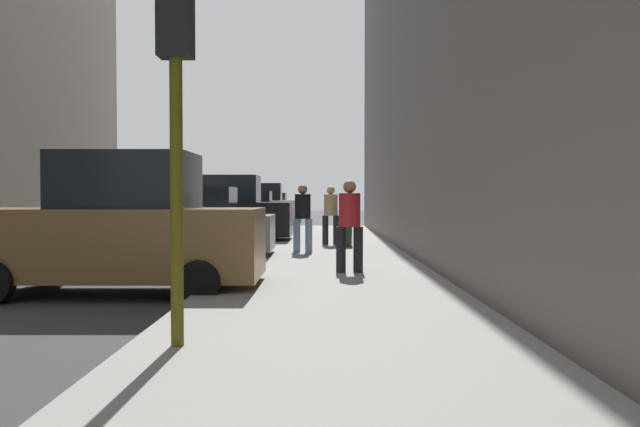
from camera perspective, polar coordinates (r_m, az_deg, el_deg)
name	(u,v)px	position (r m, az deg, el deg)	size (l,w,h in m)	color
sidewalk	(328,286)	(10.39, 0.78, -6.64)	(4.00, 40.00, 0.15)	gray
parked_bronze_suv	(117,230)	(10.39, -18.03, -1.41)	(4.60, 2.07, 2.25)	brown
parked_gray_coupe	(187,226)	(15.43, -12.05, -1.11)	(4.21, 2.09, 1.79)	slate
parked_black_suv	(221,213)	(20.64, -9.00, 0.08)	(4.61, 2.08, 2.25)	black
parked_red_hatchback	(244,213)	(26.77, -6.95, 0.03)	(4.22, 2.09, 1.79)	#B2191E
parked_white_van	(258,207)	(32.56, -5.73, 0.62)	(4.61, 2.08, 2.25)	silver
parked_silver_sedan	(267,208)	(38.62, -4.84, 0.50)	(4.24, 2.14, 1.79)	#B7BABF
fire_hydrant	(263,239)	(15.52, -5.25, -2.36)	(0.42, 0.22, 0.70)	red
traffic_light	(175,68)	(6.12, -13.12, 12.85)	(0.32, 0.32, 3.60)	#514C0F
pedestrian_in_tan_coat	(330,212)	(18.30, 0.91, 0.14)	(0.51, 0.44, 1.71)	black
pedestrian_in_red_jacket	(349,221)	(11.54, 2.63, -0.69)	(0.50, 0.40, 1.71)	black
pedestrian_in_jeans	(302,214)	(15.76, -1.67, -0.09)	(0.53, 0.50, 1.71)	#728CB2
rolling_suitcase	(344,234)	(17.61, 2.24, -1.92)	(0.42, 0.60, 1.04)	black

